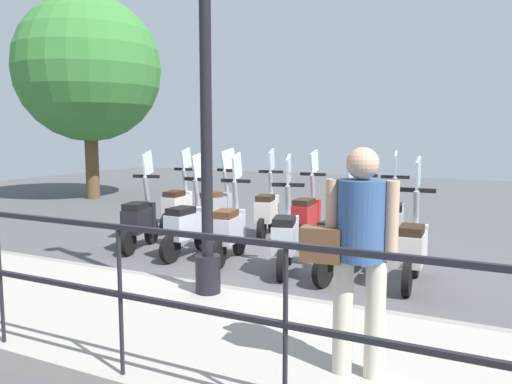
{
  "coord_description": "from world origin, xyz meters",
  "views": [
    {
      "loc": [
        -6.77,
        -2.91,
        1.84
      ],
      "look_at": [
        0.2,
        0.5,
        0.9
      ],
      "focal_mm": 35.0,
      "sensor_mm": 36.0,
      "label": 1
    }
  ],
  "objects": [
    {
      "name": "ground_plane",
      "position": [
        0.0,
        0.0,
        0.0
      ],
      "size": [
        28.0,
        28.0,
        0.0
      ],
      "primitive_type": "plane",
      "color": "#4C4C4F"
    },
    {
      "name": "scooter_far_4",
      "position": [
        1.0,
        1.71,
        0.48
      ],
      "size": [
        1.2,
        0.54,
        1.54
      ],
      "rotation": [
        0.0,
        0.0,
        -0.28
      ],
      "color": "black",
      "rests_on": "ground_plane"
    },
    {
      "name": "lamp_post_near",
      "position": [
        -2.4,
        -0.21,
        2.23
      ],
      "size": [
        0.26,
        0.9,
        4.66
      ],
      "color": "black",
      "rests_on": "promenade_walkway"
    },
    {
      "name": "scooter_near_2",
      "position": [
        -0.86,
        -0.45,
        0.48
      ],
      "size": [
        1.2,
        0.53,
        1.54
      ],
      "rotation": [
        0.0,
        0.0,
        0.28
      ],
      "color": "black",
      "rests_on": "ground_plane"
    },
    {
      "name": "scooter_far_0",
      "position": [
        0.95,
        -1.48,
        0.48
      ],
      "size": [
        1.23,
        0.46,
        1.54
      ],
      "rotation": [
        0.0,
        0.0,
        0.16
      ],
      "color": "black",
      "rests_on": "ground_plane"
    },
    {
      "name": "scooter_near_0",
      "position": [
        -0.75,
        -2.03,
        0.48
      ],
      "size": [
        1.23,
        0.44,
        1.54
      ],
      "rotation": [
        0.0,
        0.0,
        0.04
      ],
      "color": "black",
      "rests_on": "ground_plane"
    },
    {
      "name": "scooter_near_4",
      "position": [
        -0.74,
        1.17,
        0.48
      ],
      "size": [
        1.23,
        0.44,
        1.54
      ],
      "rotation": [
        0.0,
        0.0,
        -0.04
      ],
      "color": "black",
      "rests_on": "ground_plane"
    },
    {
      "name": "scooter_far_2",
      "position": [
        0.87,
        -0.1,
        0.48
      ],
      "size": [
        1.23,
        0.44,
        1.54
      ],
      "rotation": [
        0.0,
        0.0,
        0.0
      ],
      "color": "black",
      "rests_on": "ground_plane"
    },
    {
      "name": "tree_large",
      "position": [
        3.56,
        7.18,
        3.51
      ],
      "size": [
        3.89,
        3.89,
        5.46
      ],
      "color": "brown",
      "rests_on": "ground_plane"
    },
    {
      "name": "scooter_far_5",
      "position": [
        0.85,
        2.43,
        0.48
      ],
      "size": [
        1.23,
        0.44,
        1.54
      ],
      "rotation": [
        0.0,
        0.0,
        0.09
      ],
      "color": "black",
      "rests_on": "ground_plane"
    },
    {
      "name": "promenade_walkway",
      "position": [
        -3.15,
        0.0,
        0.07
      ],
      "size": [
        2.2,
        20.0,
        0.15
      ],
      "color": "#A39E93",
      "rests_on": "ground_plane"
    },
    {
      "name": "scooter_near_1",
      "position": [
        -0.86,
        -1.18,
        0.48
      ],
      "size": [
        1.22,
        0.49,
        1.54
      ],
      "rotation": [
        0.0,
        0.0,
        -0.2
      ],
      "color": "black",
      "rests_on": "ground_plane"
    },
    {
      "name": "scooter_far_1",
      "position": [
        1.05,
        -0.9,
        0.48
      ],
      "size": [
        1.23,
        0.44,
        1.54
      ],
      "rotation": [
        0.0,
        0.0,
        -0.08
      ],
      "color": "black",
      "rests_on": "ground_plane"
    },
    {
      "name": "scooter_near_5",
      "position": [
        -0.68,
        2.09,
        0.48
      ],
      "size": [
        1.21,
        0.51,
        1.54
      ],
      "rotation": [
        0.0,
        0.0,
        0.24
      ],
      "color": "black",
      "rests_on": "ground_plane"
    },
    {
      "name": "pedestrian_with_bag",
      "position": [
        -3.48,
        -2.07,
        1.08
      ],
      "size": [
        0.36,
        0.64,
        1.59
      ],
      "rotation": [
        0.0,
        0.0,
        0.12
      ],
      "color": "beige",
      "rests_on": "promenade_walkway"
    },
    {
      "name": "fence_railing",
      "position": [
        -4.2,
        0.0,
        0.89
      ],
      "size": [
        0.04,
        16.03,
        1.07
      ],
      "color": "black",
      "rests_on": "promenade_walkway"
    },
    {
      "name": "scooter_far_3",
      "position": [
        1.05,
        0.7,
        0.48
      ],
      "size": [
        1.22,
        0.49,
        1.54
      ],
      "rotation": [
        0.0,
        0.0,
        0.2
      ],
      "color": "black",
      "rests_on": "ground_plane"
    },
    {
      "name": "scooter_near_3",
      "position": [
        -0.69,
        0.48,
        0.48
      ],
      "size": [
        1.23,
        0.46,
        1.54
      ],
      "rotation": [
        0.0,
        0.0,
        0.15
      ],
      "color": "black",
      "rests_on": "ground_plane"
    }
  ]
}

